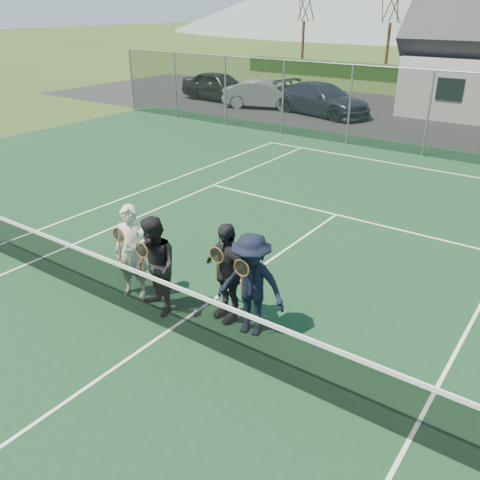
{
  "coord_description": "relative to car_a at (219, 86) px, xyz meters",
  "views": [
    {
      "loc": [
        5.14,
        -5.13,
        5.04
      ],
      "look_at": [
        0.39,
        1.5,
        1.25
      ],
      "focal_mm": 38.0,
      "sensor_mm": 36.0,
      "label": 1
    }
  ],
  "objects": [
    {
      "name": "court_surface",
      "position": [
        13.31,
        -18.58,
        -0.79
      ],
      "size": [
        30.0,
        30.0,
        0.02
      ],
      "primitive_type": "cube",
      "color": "#14381E",
      "rests_on": "ground"
    },
    {
      "name": "car_a",
      "position": [
        0.0,
        0.0,
        0.0
      ],
      "size": [
        4.79,
        2.19,
        1.59
      ],
      "primitive_type": "imported",
      "rotation": [
        0.0,
        0.0,
        1.5
      ],
      "color": "black",
      "rests_on": "ground"
    },
    {
      "name": "tarmac_carpark",
      "position": [
        9.31,
        1.42,
        -0.79
      ],
      "size": [
        40.0,
        12.0,
        0.01
      ],
      "primitive_type": "cube",
      "color": "black",
      "rests_on": "ground"
    },
    {
      "name": "car_b",
      "position": [
        3.39,
        -0.51,
        -0.1
      ],
      "size": [
        4.49,
        2.82,
        1.4
      ],
      "primitive_type": "imported",
      "rotation": [
        0.0,
        0.0,
        1.91
      ],
      "color": "gray",
      "rests_on": "ground"
    },
    {
      "name": "player_a",
      "position": [
        11.98,
        -18.07,
        0.13
      ],
      "size": [
        0.77,
        0.64,
        1.8
      ],
      "color": "beige",
      "rests_on": "court_surface"
    },
    {
      "name": "perimeter_fence",
      "position": [
        13.31,
        -5.08,
        0.73
      ],
      "size": [
        30.07,
        0.07,
        3.02
      ],
      "color": "slate",
      "rests_on": "ground"
    },
    {
      "name": "tennis_net",
      "position": [
        13.31,
        -18.58,
        -0.26
      ],
      "size": [
        11.68,
        0.08,
        1.1
      ],
      "color": "slate",
      "rests_on": "ground"
    },
    {
      "name": "court_markings",
      "position": [
        13.31,
        -18.58,
        -0.77
      ],
      "size": [
        11.03,
        23.83,
        0.01
      ],
      "color": "white",
      "rests_on": "court_surface"
    },
    {
      "name": "player_b",
      "position": [
        12.73,
        -18.26,
        0.12
      ],
      "size": [
        1.05,
        0.93,
        1.8
      ],
      "color": "black",
      "rests_on": "court_surface"
    },
    {
      "name": "player_c",
      "position": [
        13.86,
        -17.68,
        0.12
      ],
      "size": [
        1.13,
        0.68,
        1.8
      ],
      "color": "black",
      "rests_on": "court_surface"
    },
    {
      "name": "car_c",
      "position": [
        6.72,
        -0.32,
        -0.03
      ],
      "size": [
        5.6,
        3.28,
        1.52
      ],
      "primitive_type": "imported",
      "rotation": [
        0.0,
        0.0,
        1.34
      ],
      "color": "#1A2135",
      "rests_on": "ground"
    },
    {
      "name": "ground",
      "position": [
        13.31,
        1.42,
        -0.8
      ],
      "size": [
        220.0,
        220.0,
        0.0
      ],
      "primitive_type": "plane",
      "color": "#2F4819",
      "rests_on": "ground"
    },
    {
      "name": "player_d",
      "position": [
        14.45,
        -17.81,
        0.12
      ],
      "size": [
        1.27,
        0.89,
        1.8
      ],
      "color": "black",
      "rests_on": "court_surface"
    }
  ]
}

